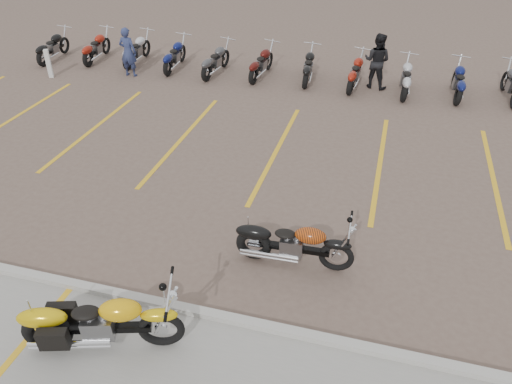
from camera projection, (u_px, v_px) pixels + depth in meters
ground at (229, 241)px, 10.05m from camera, size 100.00×100.00×0.00m
curb at (192, 310)px, 8.41m from camera, size 60.00×0.18×0.12m
parking_stripes at (277, 150)px, 13.27m from camera, size 38.00×5.50×0.01m
yellow_cruiser at (99, 324)px, 7.58m from camera, size 2.41×0.90×1.02m
flame_cruiser at (292, 245)px, 9.24m from camera, size 2.23×0.35×0.92m
person_a at (128, 52)px, 17.58m from camera, size 0.63×0.42×1.72m
person_b at (377, 61)px, 16.60m from camera, size 1.04×0.91×1.83m
bollard at (49, 64)px, 17.63m from camera, size 0.20×0.20×1.00m
bg_bike_row at (283, 65)px, 17.36m from camera, size 18.80×2.00×1.10m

